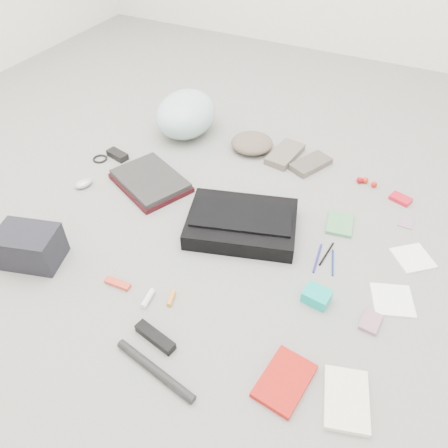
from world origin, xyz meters
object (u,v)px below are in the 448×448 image
at_px(bike_helmet, 186,114).
at_px(book_red, 284,381).
at_px(laptop, 150,179).
at_px(camera_bag, 30,246).
at_px(accordion_wallet, 317,296).
at_px(messenger_bag, 242,224).

distance_m(bike_helmet, book_red, 1.46).
xyz_separation_m(laptop, camera_bag, (-0.14, -0.58, 0.04)).
bearing_deg(book_red, laptop, 152.24).
bearing_deg(accordion_wallet, bike_helmet, 148.57).
distance_m(book_red, accordion_wallet, 0.33).
bearing_deg(messenger_bag, accordion_wallet, -45.03).
distance_m(camera_bag, book_red, 1.03).
distance_m(messenger_bag, bike_helmet, 0.80).
bearing_deg(laptop, book_red, -10.29).
relative_size(laptop, book_red, 1.70).
bearing_deg(laptop, accordion_wallet, 6.52).
bearing_deg(laptop, messenger_bag, 15.06).
bearing_deg(accordion_wallet, camera_bag, -156.99).
height_order(bike_helmet, accordion_wallet, bike_helmet).
xyz_separation_m(camera_bag, accordion_wallet, (1.02, 0.29, -0.05)).
distance_m(messenger_bag, camera_bag, 0.81).
relative_size(camera_bag, accordion_wallet, 2.44).
relative_size(bike_helmet, camera_bag, 1.69).
xyz_separation_m(bike_helmet, camera_bag, (-0.06, -1.05, -0.04)).
xyz_separation_m(laptop, book_red, (0.89, -0.63, -0.02)).
distance_m(laptop, accordion_wallet, 0.92).
xyz_separation_m(messenger_bag, bike_helmet, (-0.57, 0.55, 0.07)).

